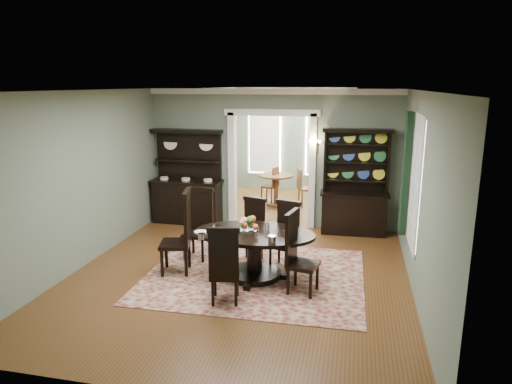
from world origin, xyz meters
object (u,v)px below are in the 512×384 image
at_px(dining_table, 255,246).
at_px(parlor_table, 276,185).
at_px(sideboard, 188,190).
at_px(welsh_dresser, 354,196).

relative_size(dining_table, parlor_table, 2.23).
relative_size(dining_table, sideboard, 0.93).
xyz_separation_m(welsh_dresser, parlor_table, (-1.99, 1.84, -0.27)).
height_order(dining_table, sideboard, sideboard).
bearing_deg(parlor_table, sideboard, -132.95).
xyz_separation_m(sideboard, welsh_dresser, (3.71, 0.01, 0.06)).
height_order(sideboard, welsh_dresser, welsh_dresser).
bearing_deg(dining_table, sideboard, 128.61).
xyz_separation_m(dining_table, parlor_table, (-0.44, 4.54, -0.01)).
distance_m(dining_table, welsh_dresser, 3.12).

